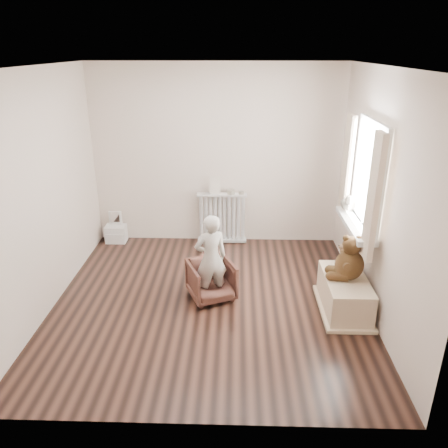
{
  "coord_description": "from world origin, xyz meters",
  "views": [
    {
      "loc": [
        0.3,
        -4.4,
        2.78
      ],
      "look_at": [
        0.15,
        0.45,
        0.8
      ],
      "focal_mm": 35.0,
      "sensor_mm": 36.0,
      "label": 1
    }
  ],
  "objects_px": {
    "armchair": "(211,280)",
    "toy_bench": "(344,294)",
    "child": "(211,258)",
    "plush_cat": "(348,203)",
    "toy_vanity": "(115,225)",
    "radiator": "(222,218)",
    "teddy_bear": "(350,256)"
  },
  "relations": [
    {
      "from": "child",
      "to": "plush_cat",
      "type": "xyz_separation_m",
      "value": [
        1.65,
        0.65,
        0.46
      ]
    },
    {
      "from": "radiator",
      "to": "teddy_bear",
      "type": "distance_m",
      "value": 2.33
    },
    {
      "from": "armchair",
      "to": "toy_bench",
      "type": "xyz_separation_m",
      "value": [
        1.51,
        -0.22,
        -0.03
      ]
    },
    {
      "from": "armchair",
      "to": "plush_cat",
      "type": "height_order",
      "value": "plush_cat"
    },
    {
      "from": "plush_cat",
      "to": "toy_bench",
      "type": "bearing_deg",
      "value": -84.34
    },
    {
      "from": "child",
      "to": "toy_bench",
      "type": "distance_m",
      "value": 1.55
    },
    {
      "from": "armchair",
      "to": "plush_cat",
      "type": "distance_m",
      "value": 1.91
    },
    {
      "from": "child",
      "to": "toy_vanity",
      "type": "bearing_deg",
      "value": -69.11
    },
    {
      "from": "armchair",
      "to": "toy_bench",
      "type": "distance_m",
      "value": 1.52
    },
    {
      "from": "radiator",
      "to": "toy_bench",
      "type": "xyz_separation_m",
      "value": [
        1.44,
        -1.81,
        -0.19
      ]
    },
    {
      "from": "toy_vanity",
      "to": "armchair",
      "type": "distance_m",
      "value": 2.2
    },
    {
      "from": "radiator",
      "to": "child",
      "type": "xyz_separation_m",
      "value": [
        -0.07,
        -1.64,
        0.15
      ]
    },
    {
      "from": "armchair",
      "to": "teddy_bear",
      "type": "relative_size",
      "value": 1.01
    },
    {
      "from": "plush_cat",
      "to": "child",
      "type": "bearing_deg",
      "value": -143.02
    },
    {
      "from": "toy_vanity",
      "to": "plush_cat",
      "type": "xyz_separation_m",
      "value": [
        3.19,
        -0.96,
        0.72
      ]
    },
    {
      "from": "child",
      "to": "teddy_bear",
      "type": "relative_size",
      "value": 2.09
    },
    {
      "from": "teddy_bear",
      "to": "armchair",
      "type": "bearing_deg",
      "value": 179.16
    },
    {
      "from": "child",
      "to": "toy_bench",
      "type": "bearing_deg",
      "value": 150.72
    },
    {
      "from": "toy_vanity",
      "to": "armchair",
      "type": "xyz_separation_m",
      "value": [
        1.55,
        -1.56,
        -0.04
      ]
    },
    {
      "from": "armchair",
      "to": "teddy_bear",
      "type": "bearing_deg",
      "value": -30.83
    },
    {
      "from": "radiator",
      "to": "child",
      "type": "height_order",
      "value": "child"
    },
    {
      "from": "armchair",
      "to": "plush_cat",
      "type": "relative_size",
      "value": 1.9
    },
    {
      "from": "toy_vanity",
      "to": "child",
      "type": "xyz_separation_m",
      "value": [
        1.55,
        -1.61,
        0.27
      ]
    },
    {
      "from": "armchair",
      "to": "teddy_bear",
      "type": "xyz_separation_m",
      "value": [
        1.52,
        -0.21,
        0.44
      ]
    },
    {
      "from": "child",
      "to": "plush_cat",
      "type": "bearing_deg",
      "value": 178.64
    },
    {
      "from": "plush_cat",
      "to": "toy_vanity",
      "type": "bearing_deg",
      "value": 178.69
    },
    {
      "from": "toy_vanity",
      "to": "armchair",
      "type": "bearing_deg",
      "value": -45.23
    },
    {
      "from": "toy_vanity",
      "to": "child",
      "type": "distance_m",
      "value": 2.25
    },
    {
      "from": "toy_bench",
      "to": "plush_cat",
      "type": "relative_size",
      "value": 3.22
    },
    {
      "from": "child",
      "to": "teddy_bear",
      "type": "distance_m",
      "value": 1.54
    },
    {
      "from": "teddy_bear",
      "to": "radiator",
      "type": "bearing_deg",
      "value": 135.94
    },
    {
      "from": "radiator",
      "to": "teddy_bear",
      "type": "xyz_separation_m",
      "value": [
        1.45,
        -1.8,
        0.28
      ]
    }
  ]
}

